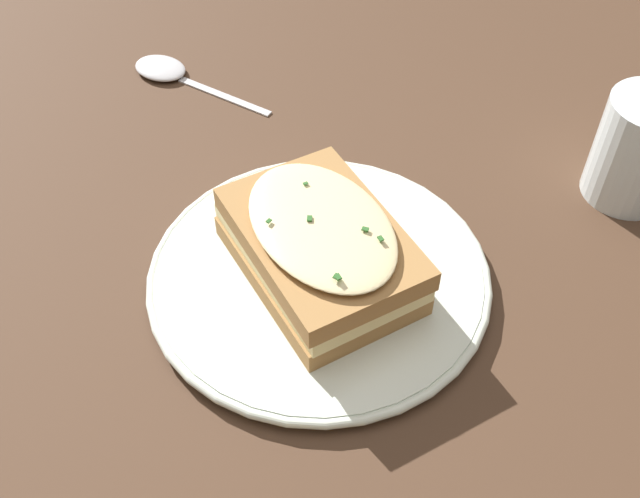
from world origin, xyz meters
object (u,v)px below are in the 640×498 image
object	(u,v)px
sandwich	(321,246)
dinner_plate	(320,275)
spoon	(168,71)
water_glass	(639,150)

from	to	relation	value
sandwich	dinner_plate	bearing A→B (deg)	172.56
dinner_plate	sandwich	xyz separation A→B (m)	(0.00, -0.00, 0.03)
dinner_plate	spoon	bearing A→B (deg)	162.64
water_glass	spoon	xyz separation A→B (m)	(-0.43, -0.16, -0.04)
sandwich	water_glass	size ratio (longest dim) A/B	1.92
dinner_plate	sandwich	size ratio (longest dim) A/B	1.48
spoon	water_glass	bearing A→B (deg)	-80.61
dinner_plate	water_glass	world-z (taller)	water_glass
dinner_plate	spoon	distance (m)	0.32
dinner_plate	water_glass	distance (m)	0.29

